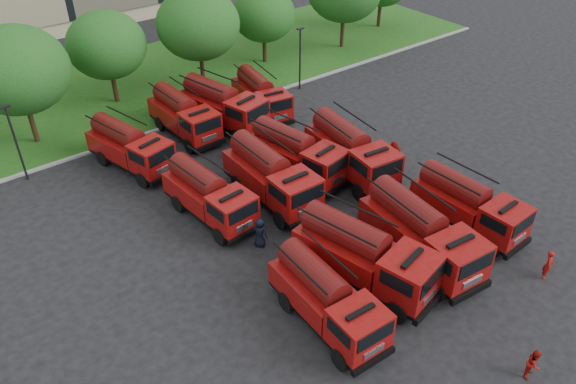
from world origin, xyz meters
The scene contains 27 objects.
ground centered at (0.00, 0.00, 0.00)m, with size 140.00×140.00×0.00m, color black.
lawn centered at (0.00, 26.00, 0.06)m, with size 70.00×16.00×0.12m, color #1F4312.
curb centered at (0.00, 17.90, 0.07)m, with size 70.00×0.30×0.14m, color gray.
tree_2 centered at (-8.00, 21.50, 5.35)m, with size 6.72×6.72×8.22m.
tree_3 centered at (-1.00, 24.00, 4.68)m, with size 5.88×5.88×7.19m.
tree_4 centered at (6.00, 22.50, 5.22)m, with size 6.55×6.55×8.01m.
tree_5 centered at (13.00, 23.50, 4.35)m, with size 5.46×5.46×6.68m.
lamp_post_0 centered at (-10.00, 17.20, 2.90)m, with size 0.60×0.25×5.11m.
lamp_post_1 centered at (12.00, 17.20, 2.90)m, with size 0.60×0.25×5.11m.
fire_truck_0 centered at (-2.81, -3.21, 1.49)m, with size 2.67×6.62×2.96m.
fire_truck_1 centered at (0.36, -2.28, 1.69)m, with size 4.04×7.74×3.36m.
fire_truck_2 centered at (3.80, -2.83, 1.68)m, with size 3.31×7.57×3.34m.
fire_truck_3 centered at (7.90, -2.65, 1.51)m, with size 2.62×6.68×3.00m.
fire_truck_4 centered at (-2.84, 6.86, 1.49)m, with size 2.81×6.67×2.96m.
fire_truck_5 centered at (0.93, 6.10, 1.65)m, with size 2.79×7.25×3.27m.
fire_truck_6 centered at (3.75, 7.24, 1.57)m, with size 3.51×7.16×3.12m.
fire_truck_7 centered at (6.52, 5.28, 1.67)m, with size 3.40×7.55×3.32m.
fire_truck_8 centered at (-4.09, 14.48, 1.51)m, with size 3.70×6.92×3.00m.
fire_truck_9 centered at (0.75, 16.19, 1.53)m, with size 2.60×6.75×3.04m.
fire_truck_10 centered at (3.59, 15.60, 1.64)m, with size 3.97×7.54×3.27m.
fire_truck_11 centered at (6.96, 15.55, 1.47)m, with size 3.25×6.71×2.93m.
firefighter_0 centered at (7.84, -7.71, 0.00)m, with size 0.60×0.44×1.65m, color maroon.
firefighter_1 centered at (2.03, -10.64, 0.00)m, with size 0.72×0.39×1.48m, color maroon.
firefighter_2 centered at (8.02, -2.50, 0.00)m, with size 1.13×0.64×1.93m, color maroon.
firefighter_3 centered at (7.17, -0.42, 0.00)m, with size 1.17×0.61×1.82m, color black.
firefighter_4 centered at (-2.07, 3.01, 0.00)m, with size 0.85×0.55×1.73m, color black.
firefighter_5 centered at (9.21, 4.12, 0.00)m, with size 1.77×0.76×1.90m, color maroon.
Camera 1 is at (-14.97, -16.12, 19.76)m, focal length 35.00 mm.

